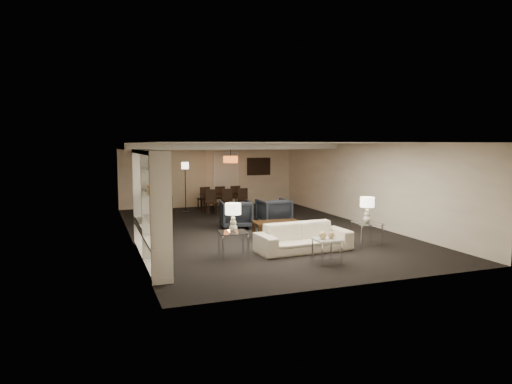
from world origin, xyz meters
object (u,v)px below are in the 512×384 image
object	(u,v)px
sofa	(304,237)
vase_blue	(157,216)
marble_table	(327,251)
chair_nm	(228,201)
floor_speaker	(170,216)
chair_fl	(203,198)
table_lamp_left	(233,218)
coffee_table	(277,230)
dining_table	(223,203)
pendant_light	(231,159)
side_table_left	(233,244)
side_table_right	(366,234)
floor_lamp	(185,187)
chair_fm	(219,197)
vase_amber	(151,185)
table_lamp_right	(367,210)
chair_nl	(212,202)
chair_fr	(234,197)
armchair_right	(274,212)
chair_nr	(244,201)
armchair_left	(236,214)
television	(146,206)

from	to	relation	value
sofa	vase_blue	bearing A→B (deg)	-168.73
marble_table	chair_nm	bearing A→B (deg)	90.05
floor_speaker	chair_fl	distance (m)	5.03
table_lamp_left	vase_blue	size ratio (longest dim) A/B	3.52
coffee_table	dining_table	size ratio (longest dim) A/B	0.72
table_lamp_left	chair_nm	bearing A→B (deg)	74.43
pendant_light	side_table_left	size ratio (longest dim) A/B	0.86
side_table_right	floor_lamp	bearing A→B (deg)	113.56
pendant_light	chair_fm	world-z (taller)	pendant_light
pendant_light	vase_amber	world-z (taller)	pendant_light
table_lamp_right	chair_nl	xyz separation A→B (m)	(-2.31, 6.08, -0.44)
marble_table	floor_speaker	bearing A→B (deg)	124.02
vase_blue	table_lamp_right	bearing A→B (deg)	10.09
chair_fl	chair_fr	distance (m)	1.20
vase_blue	table_lamp_left	bearing A→B (deg)	27.69
side_table_left	chair_nl	distance (m)	6.18
chair_nl	chair_fm	xyz separation A→B (m)	(0.60, 1.30, 0.00)
marble_table	chair_nm	distance (m)	7.18
armchair_right	side_table_right	xyz separation A→B (m)	(1.10, -3.30, -0.13)
chair_fr	pendant_light	bearing A→B (deg)	63.18
side_table_right	chair_fm	xyz separation A→B (m)	(-1.71, 7.38, 0.16)
side_table_left	chair_nr	world-z (taller)	chair_nr
chair_fm	floor_lamp	xyz separation A→B (m)	(-1.35, -0.37, 0.47)
vase_blue	armchair_left	bearing A→B (deg)	55.98
television	dining_table	world-z (taller)	television
coffee_table	television	distance (m)	3.56
table_lamp_right	floor_lamp	size ratio (longest dim) A/B	0.34
floor_speaker	floor_lamp	bearing A→B (deg)	79.16
vase_amber	marble_table	bearing A→B (deg)	-15.33
table_lamp_left	chair_nr	xyz separation A→B (m)	(2.29, 6.08, -0.44)
armchair_right	side_table_right	size ratio (longest dim) A/B	1.49
chair_nl	chair_nr	distance (m)	1.20
chair_fm	floor_lamp	world-z (taller)	floor_lamp
chair_nl	chair_fl	bearing A→B (deg)	91.12
chair_fm	floor_speaker	bearing A→B (deg)	58.26
pendant_light	armchair_right	size ratio (longest dim) A/B	0.58
armchair_right	table_lamp_left	world-z (taller)	table_lamp_left
side_table_left	side_table_right	xyz separation A→B (m)	(3.40, 0.00, 0.00)
chair_nl	side_table_left	bearing A→B (deg)	-99.08
pendant_light	sofa	xyz separation A→B (m)	(-0.16, -6.35, -1.60)
chair_nr	armchair_right	bearing A→B (deg)	-93.41
coffee_table	vase_amber	world-z (taller)	vase_amber
side_table_left	floor_lamp	world-z (taller)	floor_lamp
chair_nl	side_table_right	bearing A→B (deg)	-68.10
side_table_left	vase_blue	world-z (taller)	vase_blue
pendant_light	dining_table	size ratio (longest dim) A/B	0.31
vase_amber	floor_lamp	size ratio (longest dim) A/B	0.10
chair_nm	chair_fr	bearing A→B (deg)	66.21
side_table_left	chair_fr	distance (m)	7.73
chair_nr	chair_fm	size ratio (longest dim) A/B	1.00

